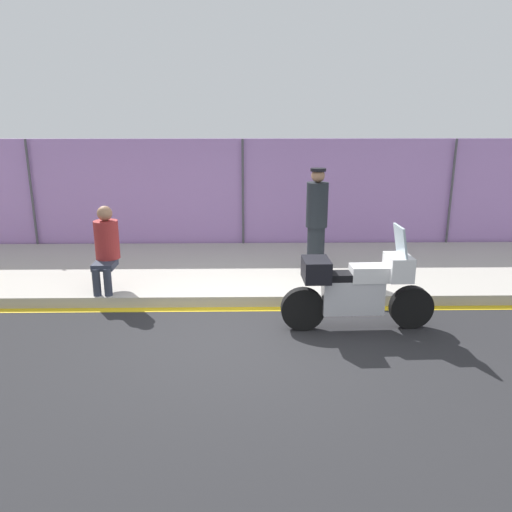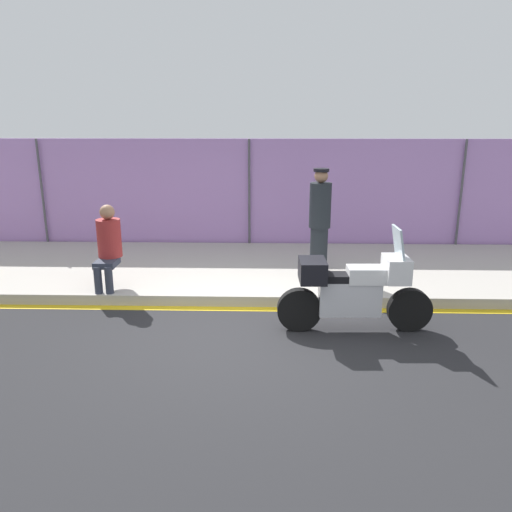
# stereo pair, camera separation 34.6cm
# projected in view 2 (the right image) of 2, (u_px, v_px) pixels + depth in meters

# --- Properties ---
(ground_plane) EXTENTS (120.00, 120.00, 0.00)m
(ground_plane) POSITION_uv_depth(u_px,v_px,m) (236.00, 339.00, 6.79)
(ground_plane) COLOR #262628
(sidewalk) EXTENTS (34.19, 3.50, 0.17)m
(sidewalk) POSITION_uv_depth(u_px,v_px,m) (246.00, 269.00, 9.59)
(sidewalk) COLOR #ADA89E
(sidewalk) RESTS_ON ground_plane
(curb_paint_stripe) EXTENTS (34.19, 0.18, 0.01)m
(curb_paint_stripe) POSITION_uv_depth(u_px,v_px,m) (240.00, 309.00, 7.84)
(curb_paint_stripe) COLOR gold
(curb_paint_stripe) RESTS_ON ground_plane
(storefront_fence) EXTENTS (32.48, 0.17, 2.47)m
(storefront_fence) POSITION_uv_depth(u_px,v_px,m) (249.00, 196.00, 11.05)
(storefront_fence) COLOR #AD7FC6
(storefront_fence) RESTS_ON ground_plane
(motorcycle) EXTENTS (2.17, 0.53, 1.50)m
(motorcycle) POSITION_uv_depth(u_px,v_px,m) (354.00, 290.00, 6.91)
(motorcycle) COLOR black
(motorcycle) RESTS_ON ground_plane
(officer_standing) EXTENTS (0.39, 0.39, 1.87)m
(officer_standing) POSITION_uv_depth(u_px,v_px,m) (320.00, 219.00, 9.01)
(officer_standing) COLOR #1E2328
(officer_standing) RESTS_ON sidewalk
(person_seated_on_curb) EXTENTS (0.39, 0.70, 1.37)m
(person_seated_on_curb) POSITION_uv_depth(u_px,v_px,m) (108.00, 242.00, 8.20)
(person_seated_on_curb) COLOR #2D3342
(person_seated_on_curb) RESTS_ON sidewalk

